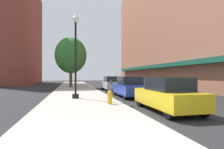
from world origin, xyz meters
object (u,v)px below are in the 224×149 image
at_px(parking_meter_near, 111,87).
at_px(tree_near, 71,55).
at_px(lamppost, 76,55).
at_px(car_yellow, 167,95).
at_px(car_blue, 129,87).
at_px(fire_hydrant, 110,97).
at_px(car_silver, 111,84).

relative_size(parking_meter_near, tree_near, 0.19).
bearing_deg(lamppost, parking_meter_near, -28.52).
relative_size(car_yellow, car_blue, 1.00).
relative_size(fire_hydrant, car_silver, 0.18).
distance_m(tree_near, car_blue, 13.90).
distance_m(fire_hydrant, car_blue, 4.70).
bearing_deg(fire_hydrant, car_blue, 58.79).
relative_size(fire_hydrant, car_blue, 0.18).
xyz_separation_m(lamppost, car_yellow, (4.29, -5.24, -2.39)).
height_order(parking_meter_near, car_blue, car_blue).
relative_size(car_yellow, car_silver, 1.00).
bearing_deg(car_silver, fire_hydrant, -104.79).
distance_m(lamppost, car_yellow, 7.18).
distance_m(parking_meter_near, car_blue, 2.90).
bearing_deg(parking_meter_near, tree_near, 100.55).
bearing_deg(tree_near, lamppost, -88.32).
relative_size(parking_meter_near, car_blue, 0.30).
xyz_separation_m(fire_hydrant, car_yellow, (2.43, -2.09, 0.29)).
bearing_deg(parking_meter_near, car_silver, 77.77).
distance_m(fire_hydrant, tree_near, 17.18).
distance_m(lamppost, fire_hydrant, 4.53).
bearing_deg(car_yellow, tree_near, 104.50).
height_order(lamppost, car_blue, lamppost).
relative_size(parking_meter_near, car_silver, 0.30).
xyz_separation_m(parking_meter_near, car_blue, (1.95, 2.14, -0.14)).
bearing_deg(tree_near, fire_hydrant, -82.26).
relative_size(fire_hydrant, car_yellow, 0.18).
bearing_deg(car_yellow, fire_hydrant, 139.71).
distance_m(parking_meter_near, tree_near, 15.36).
height_order(tree_near, car_silver, tree_near).
bearing_deg(car_yellow, car_silver, 90.39).
bearing_deg(parking_meter_near, car_blue, 47.71).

